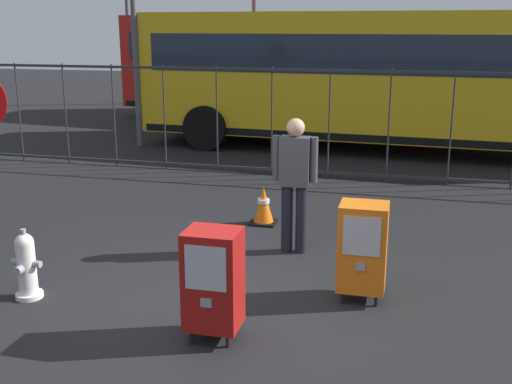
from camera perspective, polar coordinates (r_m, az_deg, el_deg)
The scene contains 9 objects.
ground_plane at distance 6.37m, azimuth -5.32°, elevation -10.43°, with size 60.00×60.00×0.00m, color black.
fire_hydrant at distance 6.83m, azimuth -20.28°, elevation -6.35°, with size 0.33×0.31×0.75m.
newspaper_box_primary at distance 6.39m, azimuth 9.74°, elevation -4.98°, with size 0.48×0.42×1.02m.
newspaper_box_secondary at distance 5.55m, azimuth -3.95°, elevation -7.96°, with size 0.48×0.42×1.02m.
pedestrian at distance 7.54m, azimuth 3.57°, elevation 1.31°, with size 0.55×0.22×1.67m.
traffic_cone at distance 8.80m, azimuth 0.70°, elevation -1.27°, with size 0.36×0.36×0.53m.
fence_barrier at distance 11.45m, azimuth 4.06°, elevation 6.41°, with size 18.03×0.04×2.00m.
bus_near at distance 14.20m, azimuth 11.35°, elevation 10.65°, with size 10.64×3.30×3.00m.
bus_far at distance 18.24m, azimuth 4.30°, elevation 11.82°, with size 10.71×3.70×3.00m.
Camera 1 is at (1.95, -5.42, 2.74)m, focal length 43.67 mm.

